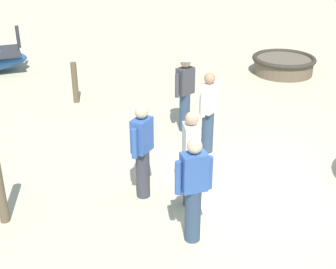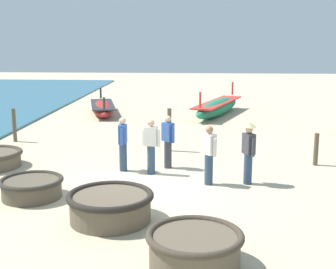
# 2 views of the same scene
# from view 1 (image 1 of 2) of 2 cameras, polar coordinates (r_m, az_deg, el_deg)

# --- Properties ---
(ground_plane) EXTENTS (80.00, 80.00, 0.00)m
(ground_plane) POSITION_cam_1_polar(r_m,az_deg,el_deg) (7.94, 12.08, -6.73)
(ground_plane) COLOR #C6B793
(coracle_center) EXTENTS (1.77, 1.77, 0.49)m
(coracle_center) POSITION_cam_1_polar(r_m,az_deg,el_deg) (13.70, 13.89, 8.33)
(coracle_center) COLOR brown
(coracle_center) RESTS_ON ground
(fisherman_standing_right) EXTENTS (0.39, 0.43, 1.57)m
(fisherman_standing_right) POSITION_cam_1_polar(r_m,az_deg,el_deg) (8.67, 4.95, 2.88)
(fisherman_standing_right) COLOR #2D425B
(fisherman_standing_right) RESTS_ON ground
(fisherman_with_hat) EXTENTS (0.23, 0.53, 1.57)m
(fisherman_with_hat) POSITION_cam_1_polar(r_m,az_deg,el_deg) (6.27, 3.13, -6.58)
(fisherman_with_hat) COLOR #2D425B
(fisherman_with_hat) RESTS_ON ground
(fisherman_standing_left) EXTENTS (0.40, 0.40, 1.57)m
(fisherman_standing_left) POSITION_cam_1_polar(r_m,az_deg,el_deg) (7.24, -3.15, -1.88)
(fisherman_standing_left) COLOR #383842
(fisherman_standing_left) RESTS_ON ground
(fisherman_by_coracle) EXTENTS (0.53, 0.27, 1.57)m
(fisherman_by_coracle) POSITION_cam_1_polar(r_m,az_deg,el_deg) (7.03, 2.81, -2.76)
(fisherman_by_coracle) COLOR #2D425B
(fisherman_by_coracle) RESTS_ON ground
(fisherman_crouching) EXTENTS (0.36, 0.49, 1.67)m
(fisherman_crouching) POSITION_cam_1_polar(r_m,az_deg,el_deg) (9.49, 2.10, 5.81)
(fisherman_crouching) COLOR #2D425B
(fisherman_crouching) RESTS_ON ground
(mooring_post_shoreline) EXTENTS (0.14, 0.14, 0.99)m
(mooring_post_shoreline) POSITION_cam_1_polar(r_m,az_deg,el_deg) (11.36, -11.28, 6.22)
(mooring_post_shoreline) COLOR brown
(mooring_post_shoreline) RESTS_ON ground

